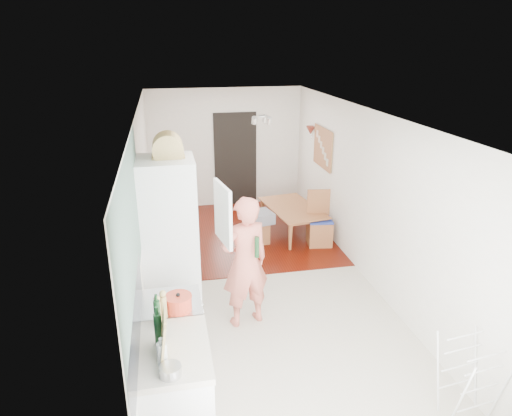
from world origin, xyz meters
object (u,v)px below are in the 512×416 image
object	(u,v)px
dining_table	(294,222)
stool	(259,232)
dining_chair	(320,219)
person	(245,251)
drying_rack	(469,381)

from	to	relation	value
dining_table	stool	distance (m)	0.78
dining_chair	stool	xyz separation A→B (m)	(-1.02, 0.27, -0.28)
person	drying_rack	world-z (taller)	person
stool	dining_table	bearing A→B (deg)	22.85
dining_table	stool	size ratio (longest dim) A/B	3.13
dining_table	dining_chair	world-z (taller)	dining_chair
dining_table	drying_rack	bearing A→B (deg)	176.36
dining_chair	drying_rack	bearing A→B (deg)	-81.10
person	dining_table	xyz separation A→B (m)	(1.39, 2.63, -0.78)
stool	dining_chair	bearing A→B (deg)	-14.93
person	drying_rack	size ratio (longest dim) A/B	2.42
person	stool	xyz separation A→B (m)	(0.67, 2.33, -0.80)
dining_chair	stool	distance (m)	1.09
person	stool	world-z (taller)	person
drying_rack	dining_table	bearing A→B (deg)	87.37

